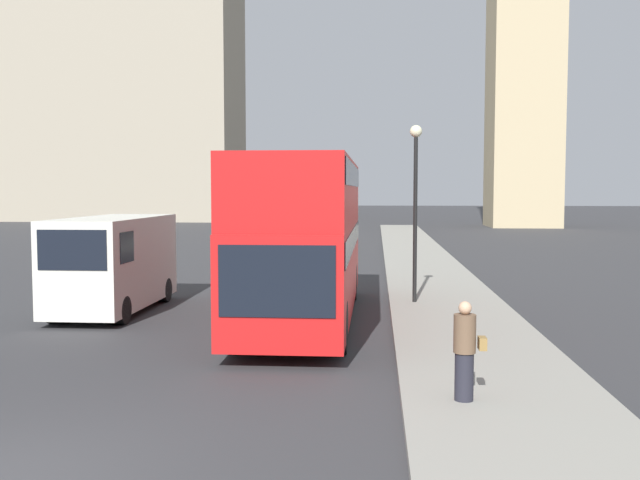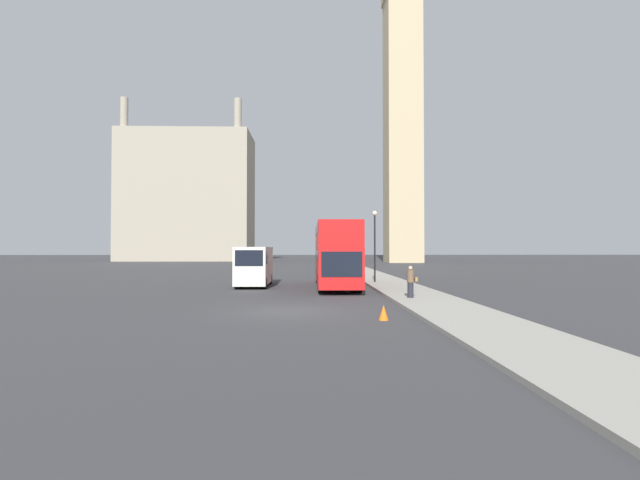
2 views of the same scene
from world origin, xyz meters
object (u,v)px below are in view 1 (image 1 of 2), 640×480
at_px(red_double_decker_bus, 305,232).
at_px(street_lamp, 416,185).
at_px(white_van, 112,262).
at_px(pedestrian, 465,351).

distance_m(red_double_decker_bus, street_lamp, 4.14).
xyz_separation_m(white_van, street_lamp, (8.60, 1.63, 2.18)).
bearing_deg(red_double_decker_bus, street_lamp, 39.87).
height_order(white_van, pedestrian, white_van).
bearing_deg(street_lamp, white_van, -169.28).
xyz_separation_m(red_double_decker_bus, pedestrian, (3.29, -7.43, -1.43)).
relative_size(red_double_decker_bus, white_van, 1.93).
distance_m(pedestrian, street_lamp, 10.32).
height_order(red_double_decker_bus, street_lamp, street_lamp).
xyz_separation_m(white_van, pedestrian, (8.86, -8.33, -0.50)).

